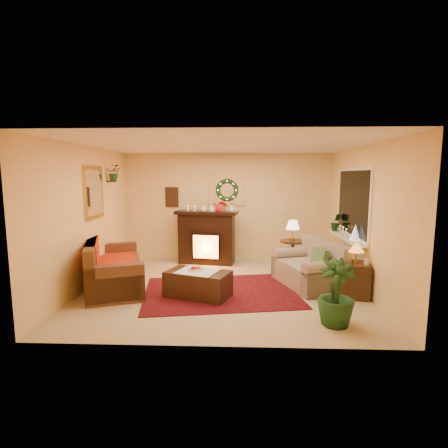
{
  "coord_description": "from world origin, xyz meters",
  "views": [
    {
      "loc": [
        0.26,
        -6.25,
        2.06
      ],
      "look_at": [
        0.0,
        0.35,
        1.15
      ],
      "focal_mm": 28.0,
      "sensor_mm": 36.0,
      "label": 1
    }
  ],
  "objects_px": {
    "loveseat": "(308,264)",
    "end_table_square": "(354,281)",
    "sofa": "(114,264)",
    "fireplace": "(207,240)",
    "coffee_table": "(198,285)",
    "side_table_round": "(292,257)"
  },
  "relations": [
    {
      "from": "loveseat",
      "to": "end_table_square",
      "type": "bearing_deg",
      "value": -59.84
    },
    {
      "from": "loveseat",
      "to": "fireplace",
      "type": "bearing_deg",
      "value": 122.82
    },
    {
      "from": "sofa",
      "to": "fireplace",
      "type": "xyz_separation_m",
      "value": [
        1.57,
        1.81,
        0.12
      ]
    },
    {
      "from": "coffee_table",
      "to": "side_table_round",
      "type": "bearing_deg",
      "value": 61.92
    },
    {
      "from": "sofa",
      "to": "end_table_square",
      "type": "relative_size",
      "value": 3.56
    },
    {
      "from": "loveseat",
      "to": "coffee_table",
      "type": "relative_size",
      "value": 1.35
    },
    {
      "from": "end_table_square",
      "to": "coffee_table",
      "type": "distance_m",
      "value": 2.68
    },
    {
      "from": "end_table_square",
      "to": "fireplace",
      "type": "bearing_deg",
      "value": 141.05
    },
    {
      "from": "side_table_round",
      "to": "end_table_square",
      "type": "bearing_deg",
      "value": -62.37
    },
    {
      "from": "fireplace",
      "to": "loveseat",
      "type": "height_order",
      "value": "fireplace"
    },
    {
      "from": "fireplace",
      "to": "loveseat",
      "type": "bearing_deg",
      "value": -29.76
    },
    {
      "from": "fireplace",
      "to": "end_table_square",
      "type": "distance_m",
      "value": 3.52
    },
    {
      "from": "sofa",
      "to": "loveseat",
      "type": "relative_size",
      "value": 1.46
    },
    {
      "from": "fireplace",
      "to": "coffee_table",
      "type": "xyz_separation_m",
      "value": [
        0.06,
        -2.32,
        -0.34
      ]
    },
    {
      "from": "fireplace",
      "to": "side_table_round",
      "type": "relative_size",
      "value": 1.86
    },
    {
      "from": "loveseat",
      "to": "coffee_table",
      "type": "height_order",
      "value": "loveseat"
    },
    {
      "from": "sofa",
      "to": "coffee_table",
      "type": "distance_m",
      "value": 1.72
    },
    {
      "from": "fireplace",
      "to": "side_table_round",
      "type": "xyz_separation_m",
      "value": [
        1.92,
        -0.65,
        -0.23
      ]
    },
    {
      "from": "coffee_table",
      "to": "fireplace",
      "type": "bearing_deg",
      "value": 111.54
    },
    {
      "from": "end_table_square",
      "to": "loveseat",
      "type": "bearing_deg",
      "value": 139.06
    },
    {
      "from": "fireplace",
      "to": "end_table_square",
      "type": "xyz_separation_m",
      "value": [
        2.73,
        -2.21,
        -0.28
      ]
    },
    {
      "from": "sofa",
      "to": "side_table_round",
      "type": "height_order",
      "value": "sofa"
    }
  ]
}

